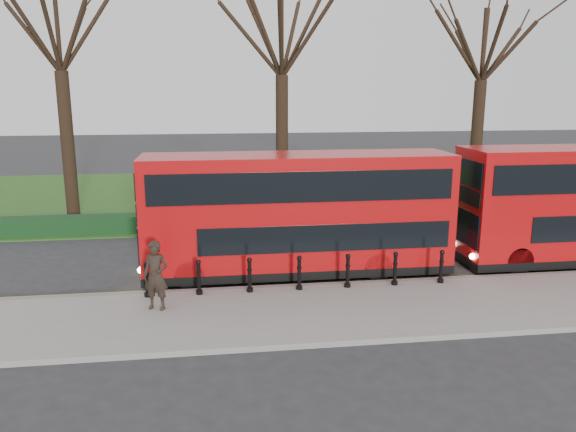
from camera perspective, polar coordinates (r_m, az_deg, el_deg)
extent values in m
plane|color=#28282B|center=(18.26, -2.90, -6.57)|extent=(120.00, 120.00, 0.00)
cube|color=gray|center=(15.44, -1.93, -10.00)|extent=(60.00, 4.00, 0.15)
cube|color=slate|center=(17.30, -2.62, -7.44)|extent=(60.00, 0.25, 0.16)
cube|color=#2B531B|center=(32.75, -5.17, 2.21)|extent=(60.00, 18.00, 0.06)
cube|color=black|center=(24.66, -4.28, -0.45)|extent=(60.00, 0.90, 0.80)
cube|color=yellow|center=(17.60, -2.70, -7.31)|extent=(60.00, 0.10, 0.01)
cube|color=yellow|center=(17.79, -2.76, -7.09)|extent=(60.00, 0.10, 0.01)
cylinder|color=black|center=(28.07, -21.46, 6.57)|extent=(0.60, 0.60, 6.82)
cylinder|color=black|center=(27.51, -0.61, 7.18)|extent=(0.60, 0.60, 6.67)
cylinder|color=black|center=(30.42, 18.56, 6.85)|extent=(0.60, 0.60, 6.44)
cylinder|color=black|center=(16.83, -14.15, -6.34)|extent=(0.15, 0.15, 1.00)
cylinder|color=black|center=(16.72, -9.04, -6.23)|extent=(0.15, 0.15, 1.00)
cylinder|color=black|center=(16.74, -3.92, -6.06)|extent=(0.15, 0.15, 1.00)
cylinder|color=black|center=(16.90, 1.15, -5.85)|extent=(0.15, 0.15, 1.00)
cylinder|color=black|center=(17.18, 6.08, -5.60)|extent=(0.15, 0.15, 1.00)
cylinder|color=black|center=(17.59, 10.82, -5.33)|extent=(0.15, 0.15, 1.00)
cylinder|color=black|center=(18.11, 15.30, -5.03)|extent=(0.15, 0.15, 1.00)
cube|color=#AB0A0D|center=(18.37, 1.03, 0.56)|extent=(9.99, 2.27, 3.68)
cube|color=black|center=(18.86, 1.00, -5.04)|extent=(10.01, 2.29, 0.27)
cube|color=black|center=(17.56, 3.93, -2.26)|extent=(7.99, 0.04, 0.86)
cube|color=black|center=(17.07, 1.63, 2.95)|extent=(9.45, 0.04, 0.95)
cube|color=black|center=(18.24, -14.74, 0.99)|extent=(0.06, 2.00, 0.50)
cylinder|color=black|center=(17.67, -9.97, -5.87)|extent=(0.91, 0.27, 0.91)
cylinder|color=black|center=(19.58, -9.78, -4.00)|extent=(0.91, 0.27, 0.91)
cylinder|color=black|center=(18.41, 9.08, -5.07)|extent=(0.91, 0.27, 0.91)
cylinder|color=black|center=(20.24, 7.46, -3.35)|extent=(0.91, 0.27, 0.91)
cube|color=black|center=(19.95, 17.68, 1.97)|extent=(0.06, 2.04, 0.51)
cylinder|color=black|center=(20.25, 22.38, -4.21)|extent=(0.93, 0.28, 0.93)
cylinder|color=black|center=(21.96, 19.75, -2.70)|extent=(0.93, 0.28, 0.93)
imported|color=black|center=(15.72, -13.28, -5.91)|extent=(0.81, 0.66, 1.92)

